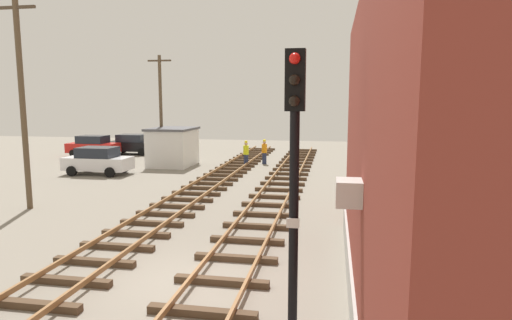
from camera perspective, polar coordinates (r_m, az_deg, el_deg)
name	(u,v)px	position (r m, az deg, el deg)	size (l,w,h in m)	color
ground_plane	(194,283)	(11.92, -8.20, -15.66)	(80.84, 80.84, 0.00)	gray
track_near_building	(221,280)	(11.67, -4.56, -15.44)	(2.50, 62.19, 0.32)	#4C3826
track_centre	(81,270)	(13.19, -21.99, -13.21)	(2.50, 62.19, 0.32)	#4C3826
signal_mast	(294,167)	(7.98, 5.04, -0.91)	(0.36, 0.40, 5.64)	black
control_hut	(173,147)	(32.06, -10.87, 1.73)	(3.00, 3.80, 2.76)	silver
parked_car_white	(98,160)	(29.62, -20.05, -0.06)	(4.20, 2.04, 1.76)	silver
parked_car_black	(132,144)	(39.75, -15.95, 2.03)	(4.20, 2.04, 1.76)	black
parked_car_red	(93,146)	(39.43, -20.61, 1.78)	(4.20, 2.04, 1.76)	red
utility_pole_near	(22,102)	(21.16, -28.34, 6.75)	(1.80, 0.24, 8.95)	brown
utility_pole_far	(161,107)	(33.51, -12.40, 6.78)	(1.80, 0.24, 8.03)	brown
track_worker_foreground	(264,152)	(32.30, 1.10, 1.10)	(0.40, 0.40, 1.87)	#262D4C
track_worker_distant	(246,153)	(31.28, -1.32, 0.87)	(0.40, 0.40, 1.87)	#262D4C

